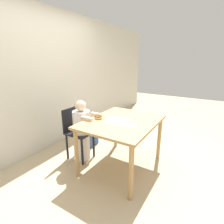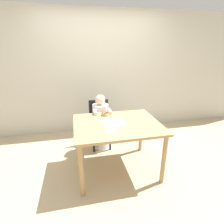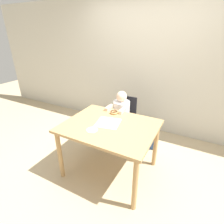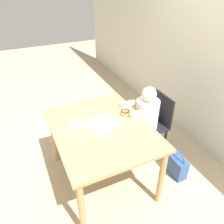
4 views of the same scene
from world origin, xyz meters
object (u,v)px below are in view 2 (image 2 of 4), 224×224
at_px(chair, 100,123).
at_px(donut, 105,114).
at_px(child_figure, 101,123).
at_px(handbag, 122,134).

relative_size(chair, donut, 7.19).
relative_size(child_figure, handbag, 2.68).
distance_m(child_figure, donut, 0.42).
height_order(child_figure, donut, child_figure).
bearing_deg(child_figure, handbag, 21.54).
bearing_deg(chair, handbag, 8.77).
bearing_deg(donut, chair, 93.58).
xyz_separation_m(child_figure, donut, (0.03, -0.31, 0.29)).
distance_m(chair, child_figure, 0.12).
bearing_deg(child_figure, donut, -85.19).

